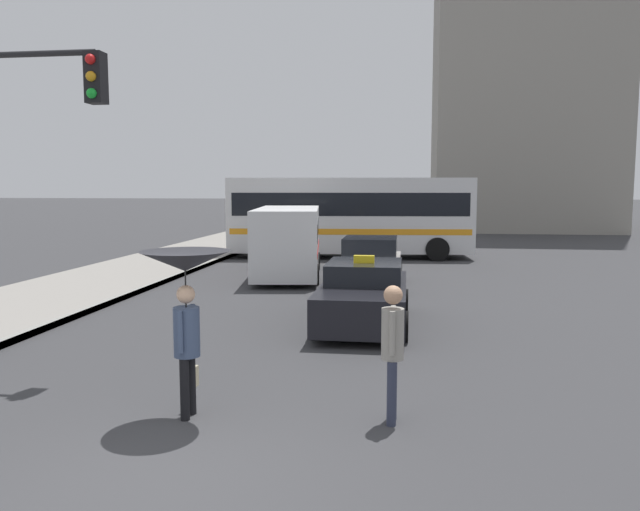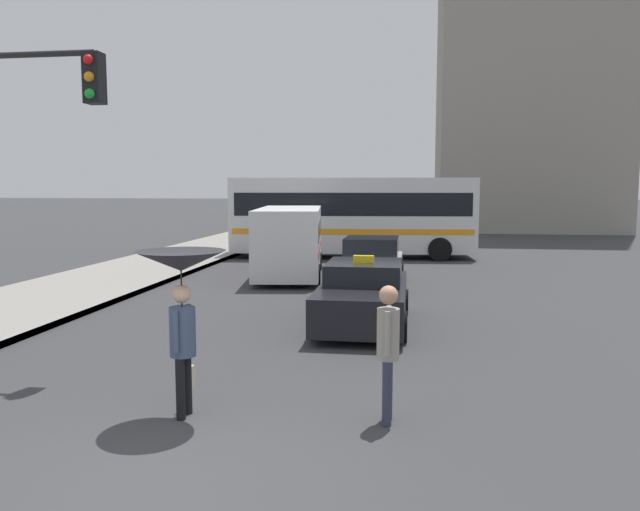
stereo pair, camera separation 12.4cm
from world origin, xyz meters
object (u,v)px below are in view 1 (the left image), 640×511
at_px(taxi, 364,296).
at_px(city_bus, 350,214).
at_px(ambulance_van, 288,239).
at_px(pedestrian_man, 393,342).
at_px(sedan_red, 370,264).
at_px(pedestrian_with_umbrella, 186,282).

relative_size(taxi, city_bus, 0.41).
distance_m(ambulance_van, pedestrian_man, 13.18).
height_order(taxi, sedan_red, taxi).
height_order(pedestrian_with_umbrella, pedestrian_man, pedestrian_with_umbrella).
relative_size(sedan_red, ambulance_van, 0.69).
bearing_deg(city_bus, ambulance_van, -18.86).
distance_m(sedan_red, city_bus, 7.90).
bearing_deg(pedestrian_with_umbrella, city_bus, 1.50).
distance_m(taxi, sedan_red, 5.38).
xyz_separation_m(city_bus, pedestrian_man, (2.24, -18.65, -0.82)).
relative_size(taxi, pedestrian_with_umbrella, 1.93).
height_order(sedan_red, ambulance_van, ambulance_van).
distance_m(sedan_red, pedestrian_man, 11.00).
bearing_deg(taxi, ambulance_van, -66.82).
xyz_separation_m(pedestrian_with_umbrella, pedestrian_man, (2.63, 0.17, -0.74)).
relative_size(ambulance_van, pedestrian_man, 3.35).
height_order(city_bus, pedestrian_with_umbrella, city_bus).
xyz_separation_m(taxi, ambulance_van, (-3.02, 7.05, 0.63)).
distance_m(sedan_red, ambulance_van, 3.34).
xyz_separation_m(taxi, pedestrian_with_umbrella, (-1.89, -5.75, 1.14)).
relative_size(sedan_red, pedestrian_man, 2.33).
bearing_deg(pedestrian_with_umbrella, taxi, -15.51).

